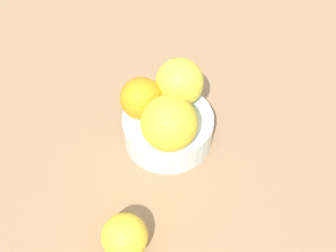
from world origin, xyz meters
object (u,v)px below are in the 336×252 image
orange_in_bowl_2 (141,98)px  orange_in_bowl_1 (179,82)px  orange_in_bowl_0 (167,123)px  fruit_bowl (168,128)px  orange_loose_0 (125,237)px

orange_in_bowl_2 → orange_in_bowl_1: bearing=-156.3°
orange_in_bowl_1 → orange_in_bowl_0: bearing=75.0°
orange_in_bowl_0 → orange_in_bowl_2: bearing=-56.3°
fruit_bowl → orange_loose_0: bearing=70.5°
fruit_bowl → orange_in_bowl_2: bearing=-18.5°
orange_in_bowl_1 → orange_loose_0: 23.43cm
orange_in_bowl_0 → orange_loose_0: bearing=66.1°
fruit_bowl → orange_in_bowl_0: 7.68cm
orange_in_bowl_2 → fruit_bowl: bearing=161.5°
fruit_bowl → orange_loose_0: 18.60cm
fruit_bowl → orange_in_bowl_0: size_ratio=1.74×
orange_in_bowl_0 → orange_in_bowl_2: size_ratio=1.26×
orange_in_bowl_2 → orange_loose_0: (2.39, 18.80, -5.02)cm
fruit_bowl → orange_loose_0: size_ratio=2.27×
orange_in_bowl_1 → orange_loose_0: (8.07, 21.30, -5.51)cm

